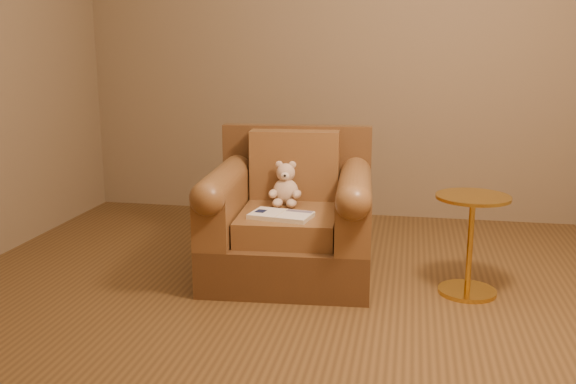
# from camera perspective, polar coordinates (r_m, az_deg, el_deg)

# --- Properties ---
(floor) EXTENTS (4.00, 4.00, 0.00)m
(floor) POSITION_cam_1_polar(r_m,az_deg,el_deg) (3.16, 0.95, -11.03)
(floor) COLOR brown
(floor) RESTS_ON ground
(armchair) EXTENTS (0.96, 0.92, 0.81)m
(armchair) POSITION_cam_1_polar(r_m,az_deg,el_deg) (3.64, 0.21, -2.50)
(armchair) COLOR #56371C
(armchair) RESTS_ON floor
(teddy_bear) EXTENTS (0.18, 0.21, 0.25)m
(teddy_bear) POSITION_cam_1_polar(r_m,az_deg,el_deg) (3.68, -0.23, 0.36)
(teddy_bear) COLOR #D1B192
(teddy_bear) RESTS_ON armchair
(guidebook) EXTENTS (0.35, 0.24, 0.03)m
(guidebook) POSITION_cam_1_polar(r_m,az_deg,el_deg) (3.41, -0.62, -2.08)
(guidebook) COLOR beige
(guidebook) RESTS_ON armchair
(side_table) EXTENTS (0.38, 0.38, 0.53)m
(side_table) POSITION_cam_1_polar(r_m,az_deg,el_deg) (3.47, 15.90, -4.25)
(side_table) COLOR gold
(side_table) RESTS_ON floor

